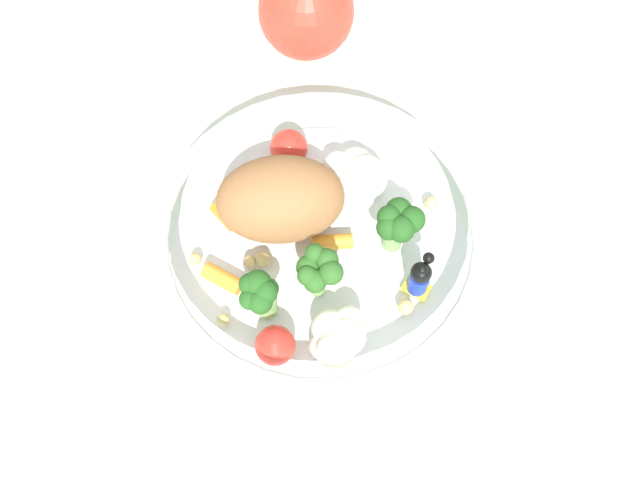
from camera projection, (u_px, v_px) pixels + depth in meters
ground_plane at (315, 241)px, 0.55m from camera, size 2.40×2.40×0.00m
food_container at (316, 233)px, 0.53m from camera, size 0.23×0.23×0.07m
loose_apple at (306, 11)px, 0.60m from camera, size 0.08×0.08×0.09m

